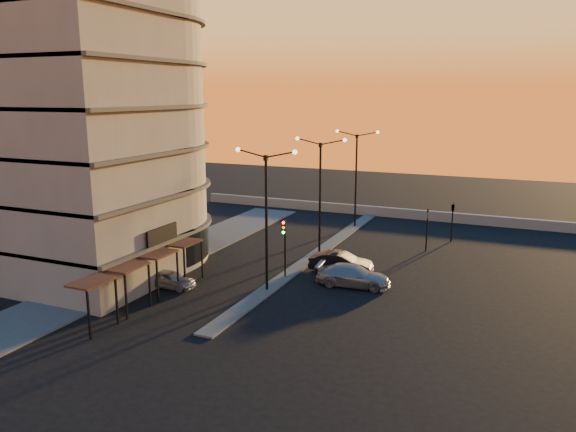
% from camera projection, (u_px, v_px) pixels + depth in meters
% --- Properties ---
extents(ground, '(120.00, 120.00, 0.00)m').
position_uv_depth(ground, '(267.00, 291.00, 37.46)').
color(ground, black).
rests_on(ground, ground).
extents(sidewalk_west, '(5.00, 40.00, 0.12)m').
position_uv_depth(sidewalk_west, '(171.00, 257.00, 45.13)').
color(sidewalk_west, '#474745').
rests_on(sidewalk_west, ground).
extents(median, '(1.20, 36.00, 0.12)m').
position_uv_depth(median, '(319.00, 252.00, 46.40)').
color(median, '#474745').
rests_on(median, ground).
extents(parapet, '(44.00, 0.50, 1.00)m').
position_uv_depth(parapet, '(389.00, 212.00, 59.85)').
color(parapet, gray).
rests_on(parapet, ground).
extents(building, '(14.35, 17.08, 25.00)m').
position_uv_depth(building, '(91.00, 107.00, 40.42)').
color(building, slate).
rests_on(building, ground).
extents(streetlamp_near, '(4.32, 0.32, 9.51)m').
position_uv_depth(streetlamp_near, '(266.00, 209.00, 36.27)').
color(streetlamp_near, black).
rests_on(streetlamp_near, ground).
extents(streetlamp_mid, '(4.32, 0.32, 9.51)m').
position_uv_depth(streetlamp_mid, '(320.00, 186.00, 45.22)').
color(streetlamp_mid, black).
rests_on(streetlamp_mid, ground).
extents(streetlamp_far, '(4.32, 0.32, 9.51)m').
position_uv_depth(streetlamp_far, '(356.00, 171.00, 54.17)').
color(streetlamp_far, black).
rests_on(streetlamp_far, ground).
extents(traffic_light_main, '(0.28, 0.44, 4.25)m').
position_uv_depth(traffic_light_main, '(284.00, 239.00, 39.42)').
color(traffic_light_main, black).
rests_on(traffic_light_main, ground).
extents(signal_east_a, '(0.13, 0.16, 3.60)m').
position_uv_depth(signal_east_a, '(427.00, 229.00, 46.46)').
color(signal_east_a, black).
rests_on(signal_east_a, ground).
extents(signal_east_b, '(0.42, 1.99, 3.60)m').
position_uv_depth(signal_east_b, '(453.00, 208.00, 49.20)').
color(signal_east_b, black).
rests_on(signal_east_b, ground).
extents(car_hatchback, '(3.67, 1.62, 1.23)m').
position_uv_depth(car_hatchback, '(169.00, 279.00, 37.91)').
color(car_hatchback, '#9A9CA1').
rests_on(car_hatchback, ground).
extents(car_sedan, '(4.69, 1.87, 1.52)m').
position_uv_depth(car_sedan, '(341.00, 263.00, 41.15)').
color(car_sedan, black).
rests_on(car_sedan, ground).
extents(car_wagon, '(5.21, 2.50, 1.46)m').
position_uv_depth(car_wagon, '(353.00, 276.00, 38.29)').
color(car_wagon, gray).
rests_on(car_wagon, ground).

